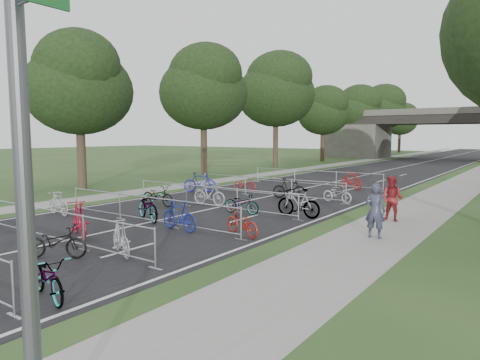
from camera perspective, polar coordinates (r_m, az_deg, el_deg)
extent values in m
cube|color=black|center=(51.91, 21.54, 1.78)|extent=(11.00, 140.00, 0.01)
cube|color=gray|center=(54.22, 13.84, 2.19)|extent=(2.00, 140.00, 0.01)
cube|color=silver|center=(51.91, 21.54, 1.78)|extent=(0.12, 140.00, 0.00)
cube|color=#494742|center=(69.55, 15.45, 5.01)|extent=(8.00, 8.00, 5.00)
cube|color=black|center=(66.48, 24.94, 7.31)|extent=(30.00, 8.00, 1.20)
cube|color=#494742|center=(62.79, 24.32, 8.36)|extent=(30.00, 0.40, 0.90)
cube|color=#494742|center=(70.25, 25.56, 7.99)|extent=(30.00, 0.40, 0.90)
cylinder|color=#4C4C51|center=(4.90, -27.48, 11.87)|extent=(0.18, 0.18, 8.00)
cylinder|color=#33261C|center=(29.11, -20.39, 2.98)|extent=(0.56, 0.56, 4.20)
ellipsoid|color=black|center=(29.21, -20.69, 11.07)|extent=(6.72, 6.72, 5.51)
sphere|color=black|center=(28.60, -20.96, 13.89)|extent=(5.38, 5.38, 5.38)
sphere|color=black|center=(29.83, -20.36, 9.35)|extent=(4.37, 4.37, 4.37)
cylinder|color=#33261C|center=(37.15, -4.84, 4.31)|extent=(0.56, 0.56, 4.72)
ellipsoid|color=black|center=(37.30, -4.90, 11.44)|extent=(7.56, 7.56, 6.20)
sphere|color=black|center=(36.71, -4.71, 13.91)|extent=(6.05, 6.05, 6.05)
sphere|color=black|center=(37.93, -4.97, 9.92)|extent=(4.91, 4.91, 4.91)
cylinder|color=#33261C|center=(46.92, 4.76, 4.98)|extent=(0.56, 0.56, 5.25)
ellipsoid|color=black|center=(47.11, 4.81, 11.25)|extent=(8.40, 8.40, 6.89)
sphere|color=black|center=(46.56, 5.16, 13.39)|extent=(6.72, 6.72, 6.72)
sphere|color=black|center=(47.71, 4.59, 9.92)|extent=(5.46, 5.46, 5.46)
cylinder|color=#33261C|center=(57.55, 10.93, 4.55)|extent=(0.56, 0.56, 4.20)
ellipsoid|color=black|center=(57.60, 11.01, 8.65)|extent=(6.72, 6.72, 5.51)
sphere|color=black|center=(56.98, 11.38, 10.03)|extent=(5.38, 5.38, 5.38)
sphere|color=black|center=(58.23, 10.75, 7.80)|extent=(4.37, 4.37, 4.37)
cylinder|color=#33261C|center=(68.62, 15.16, 4.89)|extent=(0.56, 0.56, 4.72)
ellipsoid|color=black|center=(68.70, 15.26, 8.75)|extent=(7.56, 7.56, 6.20)
sphere|color=black|center=(68.12, 15.63, 10.04)|extent=(6.05, 6.05, 6.05)
sphere|color=black|center=(69.30, 15.00, 7.95)|extent=(4.91, 4.91, 4.91)
cylinder|color=#33261C|center=(79.96, 18.20, 5.12)|extent=(0.56, 0.56, 5.25)
ellipsoid|color=black|center=(80.07, 18.32, 8.80)|extent=(8.40, 8.40, 6.89)
sphere|color=black|center=(79.53, 18.67, 10.02)|extent=(6.72, 6.72, 6.72)
sphere|color=black|center=(80.65, 18.06, 8.04)|extent=(5.46, 5.46, 5.46)
cylinder|color=#33261C|center=(91.48, 20.47, 4.78)|extent=(0.56, 0.56, 4.20)
ellipsoid|color=black|center=(91.51, 20.56, 7.36)|extent=(6.72, 6.72, 5.51)
sphere|color=black|center=(90.92, 20.88, 8.21)|extent=(5.38, 5.38, 5.38)
sphere|color=black|center=(92.10, 20.32, 6.83)|extent=(4.37, 4.37, 4.37)
cylinder|color=#A3A6AB|center=(9.35, -28.01, -12.74)|extent=(0.05, 0.05, 1.10)
cube|color=#A3A6AB|center=(9.53, -27.85, -15.80)|extent=(0.50, 0.08, 0.03)
cylinder|color=#A3A6AB|center=(14.84, -23.56, -3.78)|extent=(9.20, 0.04, 0.04)
cylinder|color=#A3A6AB|center=(15.01, -23.42, -7.06)|extent=(9.20, 0.04, 0.04)
cylinder|color=#A3A6AB|center=(16.25, -26.27, -4.88)|extent=(0.05, 0.05, 1.10)
cube|color=#A3A6AB|center=(16.35, -26.18, -6.73)|extent=(0.50, 0.08, 0.03)
cylinder|color=#A3A6AB|center=(13.66, -20.15, -6.60)|extent=(0.05, 0.05, 1.10)
cube|color=#A3A6AB|center=(13.78, -20.07, -8.77)|extent=(0.50, 0.08, 0.03)
cylinder|color=#A3A6AB|center=(11.31, -11.26, -8.94)|extent=(0.05, 0.05, 1.10)
cube|color=#A3A6AB|center=(11.46, -11.21, -11.52)|extent=(0.50, 0.08, 0.03)
cylinder|color=#A3A6AB|center=(17.06, -12.54, -2.20)|extent=(9.20, 0.04, 0.04)
cylinder|color=#A3A6AB|center=(17.21, -12.47, -5.07)|extent=(9.20, 0.04, 0.04)
cylinder|color=#A3A6AB|center=(20.76, -21.01, -2.41)|extent=(0.05, 0.05, 1.10)
cube|color=#A3A6AB|center=(20.85, -20.95, -3.87)|extent=(0.50, 0.08, 0.03)
cylinder|color=#A3A6AB|center=(18.30, -15.71, -3.32)|extent=(0.05, 0.05, 1.10)
cube|color=#A3A6AB|center=(18.39, -15.66, -4.97)|extent=(0.50, 0.08, 0.03)
cylinder|color=#A3A6AB|center=(16.05, -8.83, -4.46)|extent=(0.05, 0.05, 1.10)
cube|color=#A3A6AB|center=(16.15, -8.80, -6.33)|extent=(0.50, 0.08, 0.03)
cylinder|color=#A3A6AB|center=(14.10, 0.14, -5.84)|extent=(0.05, 0.05, 1.10)
cube|color=#A3A6AB|center=(14.22, 0.14, -7.95)|extent=(0.50, 0.08, 0.03)
cylinder|color=#A3A6AB|center=(19.93, -3.94, -0.91)|extent=(9.20, 0.04, 0.04)
cylinder|color=#A3A6AB|center=(20.05, -3.92, -3.38)|extent=(9.20, 0.04, 0.04)
cylinder|color=#A3A6AB|center=(23.17, -12.73, -1.32)|extent=(0.05, 0.05, 1.10)
cube|color=#A3A6AB|center=(23.25, -12.70, -2.63)|extent=(0.50, 0.08, 0.03)
cylinder|color=#A3A6AB|center=(20.99, -7.16, -1.97)|extent=(0.05, 0.05, 1.10)
cube|color=#A3A6AB|center=(21.07, -7.14, -3.41)|extent=(0.50, 0.08, 0.03)
cylinder|color=#A3A6AB|center=(19.06, -0.37, -2.73)|extent=(0.05, 0.05, 1.10)
cube|color=#A3A6AB|center=(19.15, -0.37, -4.31)|extent=(0.50, 0.08, 0.03)
cylinder|color=#A3A6AB|center=(17.46, 7.81, -3.60)|extent=(0.05, 0.05, 1.10)
cube|color=#A3A6AB|center=(17.55, 7.79, -5.32)|extent=(0.50, 0.08, 0.03)
cylinder|color=#A3A6AB|center=(23.97, 3.70, 0.26)|extent=(9.20, 0.04, 0.04)
cylinder|color=#A3A6AB|center=(24.07, 3.69, -1.80)|extent=(9.20, 0.04, 0.04)
cylinder|color=#A3A6AB|center=(26.73, -4.69, -0.23)|extent=(0.05, 0.05, 1.10)
cube|color=#A3A6AB|center=(26.79, -4.69, -1.37)|extent=(0.50, 0.08, 0.03)
cylinder|color=#A3A6AB|center=(24.86, 0.70, -0.68)|extent=(0.05, 0.05, 1.10)
cube|color=#A3A6AB|center=(24.93, 0.70, -1.90)|extent=(0.50, 0.08, 0.03)
cylinder|color=#A3A6AB|center=(23.25, 6.90, -1.19)|extent=(0.05, 0.05, 1.10)
cube|color=#A3A6AB|center=(23.32, 6.89, -2.49)|extent=(0.50, 0.08, 0.03)
cylinder|color=#A3A6AB|center=(21.95, 13.94, -1.75)|extent=(0.05, 0.05, 1.10)
cube|color=#A3A6AB|center=(22.03, 13.90, -3.13)|extent=(0.50, 0.08, 0.03)
cylinder|color=#A3A6AB|center=(29.21, 9.96, 1.21)|extent=(9.20, 0.04, 0.04)
cylinder|color=#A3A6AB|center=(29.29, 9.93, -0.49)|extent=(9.20, 0.04, 0.04)
cylinder|color=#A3A6AB|center=(31.51, 2.39, 0.73)|extent=(0.05, 0.05, 1.10)
cube|color=#A3A6AB|center=(31.57, 2.38, -0.24)|extent=(0.50, 0.08, 0.03)
cylinder|color=#A3A6AB|center=(29.95, 7.30, 0.41)|extent=(0.05, 0.05, 1.10)
cube|color=#A3A6AB|center=(30.00, 7.28, -0.61)|extent=(0.50, 0.08, 0.03)
cylinder|color=#A3A6AB|center=(28.62, 12.70, 0.05)|extent=(0.05, 0.05, 1.10)
cube|color=#A3A6AB|center=(28.68, 12.68, -1.01)|extent=(0.50, 0.08, 0.03)
cylinder|color=#A3A6AB|center=(27.58, 18.57, -0.33)|extent=(0.05, 0.05, 1.10)
cube|color=#A3A6AB|center=(27.64, 18.54, -1.44)|extent=(0.50, 0.08, 0.03)
imported|color=#A3A6AB|center=(10.01, -24.22, -11.79)|extent=(1.91, 1.02, 0.95)
imported|color=maroon|center=(15.36, -20.65, -4.98)|extent=(2.12, 1.34, 1.24)
imported|color=black|center=(13.11, -23.38, -7.63)|extent=(1.82, 1.48, 0.93)
imported|color=#A1A0A8|center=(12.78, -15.60, -7.50)|extent=(1.74, 1.13, 1.02)
imported|color=#A5A5AD|center=(19.97, -23.05, -2.92)|extent=(1.76, 0.70, 1.03)
imported|color=#A3A6AB|center=(17.64, -12.14, -3.51)|extent=(2.28, 1.56, 1.14)
imported|color=navy|center=(15.57, -8.12, -4.77)|extent=(1.88, 0.73, 1.10)
imported|color=maroon|center=(14.66, 0.25, -5.75)|extent=(1.84, 1.13, 0.91)
imported|color=black|center=(21.13, -10.91, -2.07)|extent=(1.99, 0.77, 1.03)
imported|color=#98979E|center=(21.02, -4.13, -1.90)|extent=(1.89, 0.65, 1.12)
imported|color=#A3A6AB|center=(18.74, 0.23, -3.16)|extent=(1.76, 0.66, 0.92)
imported|color=#A3A6AB|center=(18.07, 7.80, -3.08)|extent=(2.05, 0.66, 1.22)
imported|color=navy|center=(25.91, -5.37, -0.32)|extent=(2.01, 1.52, 1.20)
imported|color=maroon|center=(26.08, 0.67, -0.62)|extent=(1.67, 0.60, 0.88)
imported|color=black|center=(23.32, 6.58, -1.15)|extent=(1.92, 0.94, 1.11)
imported|color=silver|center=(22.40, 12.85, -1.84)|extent=(1.78, 0.92, 0.89)
imported|color=maroon|center=(28.14, 14.59, -0.05)|extent=(1.94, 1.33, 1.14)
imported|color=#2F3247|center=(14.99, 17.57, -3.96)|extent=(0.70, 0.48, 1.84)
imported|color=maroon|center=(18.11, 19.63, -2.39)|extent=(0.99, 0.82, 1.82)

